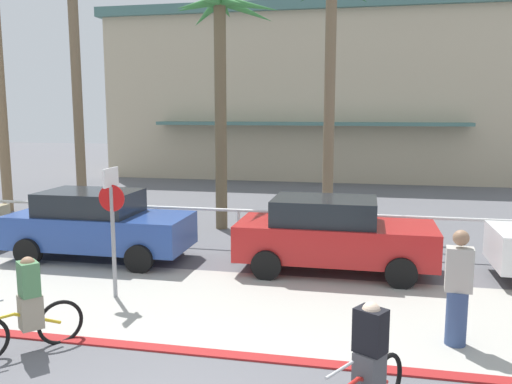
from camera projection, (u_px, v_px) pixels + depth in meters
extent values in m
plane|color=#5B5B60|center=(289.00, 236.00, 15.55)|extent=(80.00, 80.00, 0.00)
cube|color=#ADAAA0|center=(245.00, 306.00, 9.94)|extent=(44.00, 4.00, 0.02)
cube|color=maroon|center=(215.00, 353.00, 8.00)|extent=(44.00, 0.24, 0.03)
cube|color=#BCAD8E|center=(318.00, 100.00, 31.59)|extent=(22.14, 10.14, 8.55)
cube|color=#47706B|center=(320.00, 21.00, 30.91)|extent=(22.74, 10.74, 0.50)
cube|color=#47706B|center=(307.00, 124.00, 26.39)|extent=(15.50, 1.20, 0.16)
cylinder|color=white|center=(281.00, 212.00, 13.95)|extent=(25.53, 0.08, 0.08)
cylinder|color=white|center=(9.00, 218.00, 15.67)|extent=(0.08, 0.08, 1.00)
cylinder|color=white|center=(81.00, 221.00, 15.20)|extent=(0.08, 0.08, 1.00)
cylinder|color=white|center=(157.00, 225.00, 14.73)|extent=(0.08, 0.08, 1.00)
cylinder|color=white|center=(239.00, 229.00, 14.26)|extent=(0.08, 0.08, 1.00)
cylinder|color=white|center=(325.00, 233.00, 13.79)|extent=(0.08, 0.08, 1.00)
cylinder|color=white|center=(419.00, 237.00, 13.32)|extent=(0.08, 0.08, 1.00)
cylinder|color=gray|center=(113.00, 243.00, 10.27)|extent=(0.08, 0.08, 2.20)
cube|color=white|center=(111.00, 177.00, 10.08)|extent=(0.04, 0.56, 0.36)
cylinder|color=red|center=(112.00, 198.00, 10.14)|extent=(0.52, 0.03, 0.52)
cylinder|color=#756047|center=(77.00, 86.00, 19.40)|extent=(0.36, 0.36, 9.08)
cylinder|color=brown|center=(221.00, 118.00, 16.10)|extent=(0.36, 0.36, 6.85)
cone|color=#387F3D|center=(249.00, 5.00, 15.43)|extent=(1.83, 0.32, 0.68)
cone|color=#387F3D|center=(247.00, 11.00, 16.13)|extent=(1.61, 1.61, 0.76)
cone|color=#387F3D|center=(225.00, 9.00, 16.18)|extent=(0.32, 1.28, 0.61)
cone|color=#387F3D|center=(207.00, 13.00, 16.28)|extent=(1.43, 1.43, 0.84)
cone|color=#387F3D|center=(198.00, 6.00, 15.73)|extent=(1.38, 0.32, 0.59)
cone|color=#387F3D|center=(199.00, 4.00, 15.24)|extent=(1.26, 1.26, 0.70)
cone|color=#387F3D|center=(211.00, 0.00, 14.74)|extent=(0.32, 1.87, 0.69)
cone|color=#387F3D|center=(230.00, 1.00, 15.10)|extent=(1.15, 1.15, 0.61)
cylinder|color=#756047|center=(329.00, 103.00, 17.53)|extent=(0.36, 0.36, 7.77)
cube|color=#284793|center=(101.00, 230.00, 13.08)|extent=(4.40, 1.80, 0.80)
cube|color=#1E2328|center=(90.00, 202.00, 13.03)|extent=(2.29, 1.58, 0.56)
cylinder|color=black|center=(168.00, 240.00, 13.73)|extent=(0.66, 0.22, 0.66)
cylinder|color=black|center=(139.00, 259.00, 11.99)|extent=(0.66, 0.22, 0.66)
cylinder|color=black|center=(70.00, 235.00, 14.30)|extent=(0.66, 0.22, 0.66)
cylinder|color=black|center=(28.00, 252.00, 12.56)|extent=(0.66, 0.22, 0.66)
cube|color=red|center=(335.00, 240.00, 12.02)|extent=(4.40, 1.80, 0.80)
cube|color=#1E2328|center=(325.00, 210.00, 11.97)|extent=(2.29, 1.58, 0.56)
cylinder|color=black|center=(397.00, 251.00, 12.66)|extent=(0.66, 0.22, 0.66)
cylinder|color=black|center=(401.00, 273.00, 10.92)|extent=(0.66, 0.22, 0.66)
cylinder|color=black|center=(280.00, 245.00, 13.23)|extent=(0.66, 0.22, 0.66)
cylinder|color=black|center=(266.00, 265.00, 11.49)|extent=(0.66, 0.22, 0.66)
torus|color=black|center=(387.00, 382.00, 6.54)|extent=(0.42, 0.65, 0.72)
cylinder|color=red|center=(373.00, 380.00, 6.27)|extent=(0.40, 0.62, 0.35)
cylinder|color=red|center=(369.00, 378.00, 6.20)|extent=(0.05, 0.05, 0.44)
cylinder|color=silver|center=(340.00, 370.00, 5.70)|extent=(0.29, 0.45, 0.04)
cube|color=#4C4C51|center=(369.00, 373.00, 6.19)|extent=(0.40, 0.42, 0.52)
cube|color=black|center=(371.00, 331.00, 6.11)|extent=(0.43, 0.40, 0.52)
sphere|color=beige|center=(371.00, 311.00, 6.07)|extent=(0.22, 0.22, 0.22)
torus|color=black|center=(61.00, 322.00, 8.37)|extent=(0.51, 0.59, 0.72)
cylinder|color=gold|center=(38.00, 318.00, 8.15)|extent=(0.49, 0.56, 0.35)
cylinder|color=gold|center=(0.00, 318.00, 7.81)|extent=(0.29, 0.32, 0.07)
cylinder|color=gold|center=(31.00, 315.00, 8.08)|extent=(0.05, 0.05, 0.44)
cube|color=gray|center=(31.00, 312.00, 8.07)|extent=(0.42, 0.43, 0.52)
cube|color=#4C7F51|center=(29.00, 279.00, 8.00)|extent=(0.43, 0.42, 0.52)
sphere|color=#9E7556|center=(28.00, 264.00, 7.96)|extent=(0.22, 0.22, 0.22)
cylinder|color=#384C7A|center=(456.00, 318.00, 8.25)|extent=(0.35, 0.35, 0.89)
cube|color=#B7B2A8|center=(459.00, 269.00, 8.13)|extent=(0.42, 0.30, 0.68)
sphere|color=#9E7556|center=(461.00, 238.00, 8.06)|extent=(0.24, 0.24, 0.24)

